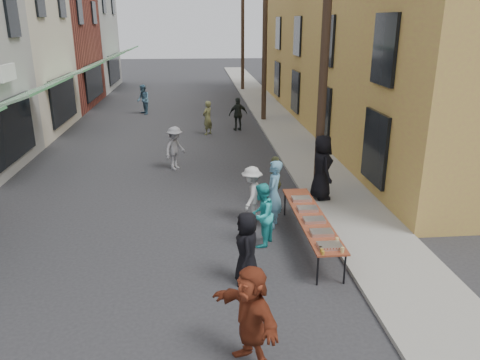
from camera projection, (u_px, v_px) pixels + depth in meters
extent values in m
plane|color=#28282B|center=(175.00, 248.00, 11.46)|extent=(120.00, 120.00, 0.00)
cube|color=gray|center=(276.00, 120.00, 26.01)|extent=(2.20, 60.00, 0.10)
cube|color=maroon|center=(24.00, 42.00, 29.08)|extent=(8.00, 8.00, 8.00)
cube|color=gray|center=(58.00, 31.00, 36.46)|extent=(8.00, 8.00, 9.00)
cube|color=gold|center=(399.00, 26.00, 23.99)|extent=(10.00, 28.00, 10.00)
cylinder|color=#2D2116|center=(325.00, 50.00, 13.20)|extent=(0.26, 0.26, 9.00)
cylinder|color=#2D2116|center=(265.00, 36.00, 24.51)|extent=(0.26, 0.26, 9.00)
cylinder|color=#2D2116|center=(243.00, 31.00, 35.81)|extent=(0.26, 0.26, 9.00)
cube|color=brown|center=(311.00, 217.00, 11.42)|extent=(0.70, 4.00, 0.04)
cylinder|color=black|center=(318.00, 270.00, 9.75)|extent=(0.04, 0.04, 0.71)
cylinder|color=black|center=(345.00, 269.00, 9.80)|extent=(0.04, 0.04, 0.71)
cylinder|color=black|center=(285.00, 203.00, 13.29)|extent=(0.04, 0.04, 0.71)
cylinder|color=black|center=(305.00, 203.00, 13.34)|extent=(0.04, 0.04, 0.71)
cube|color=maroon|center=(330.00, 246.00, 9.85)|extent=(0.50, 0.33, 0.08)
cube|color=#B2B2B7|center=(322.00, 233.00, 10.46)|extent=(0.50, 0.33, 0.08)
cube|color=tan|center=(314.00, 220.00, 11.12)|extent=(0.50, 0.33, 0.08)
cube|color=#B2B2B7|center=(307.00, 209.00, 11.78)|extent=(0.50, 0.33, 0.08)
cube|color=tan|center=(301.00, 199.00, 12.44)|extent=(0.50, 0.33, 0.08)
cylinder|color=#A57F26|center=(323.00, 253.00, 9.55)|extent=(0.07, 0.07, 0.08)
cylinder|color=#A57F26|center=(322.00, 251.00, 9.64)|extent=(0.07, 0.07, 0.08)
cylinder|color=#A57F26|center=(321.00, 248.00, 9.74)|extent=(0.07, 0.07, 0.08)
cylinder|color=tan|center=(342.00, 250.00, 9.63)|extent=(0.08, 0.08, 0.12)
imported|color=black|center=(247.00, 248.00, 9.71)|extent=(0.56, 0.81, 1.60)
imported|color=teal|center=(273.00, 194.00, 12.37)|extent=(0.62, 0.78, 1.85)
imported|color=#29ADAC|center=(261.00, 215.00, 11.37)|extent=(0.91, 0.98, 1.60)
imported|color=beige|center=(252.00, 194.00, 12.79)|extent=(0.87, 1.14, 1.56)
imported|color=brown|center=(275.00, 182.00, 13.74)|extent=(0.53, 0.97, 1.58)
imported|color=maroon|center=(251.00, 316.00, 7.38)|extent=(1.25, 1.65, 1.74)
imported|color=black|center=(322.00, 167.00, 14.10)|extent=(0.72, 1.02, 1.98)
imported|color=gray|center=(175.00, 148.00, 17.29)|extent=(1.10, 1.20, 1.62)
imported|color=black|center=(238.00, 114.00, 23.42)|extent=(1.05, 0.66, 1.66)
imported|color=#66673C|center=(208.00, 118.00, 22.60)|extent=(0.68, 0.71, 1.64)
imported|color=#466E88|center=(143.00, 100.00, 27.50)|extent=(0.94, 1.03, 1.74)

